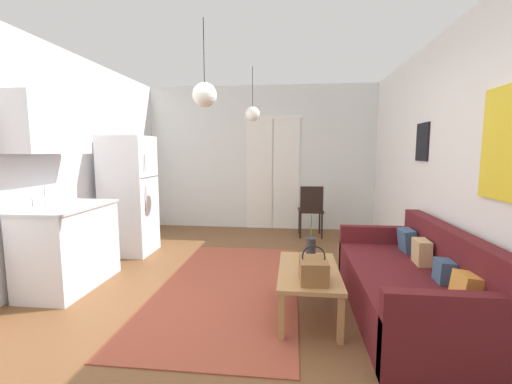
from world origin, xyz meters
TOP-DOWN VIEW (x-y plane):
  - ground_plane at (0.00, 0.00)m, footprint 4.84×7.29m
  - wall_back at (0.01, 3.39)m, footprint 4.44×0.13m
  - wall_right at (2.17, -0.00)m, footprint 0.12×6.89m
  - wall_left at (-2.17, 0.00)m, footprint 0.12×6.89m
  - area_rug at (-0.05, 0.48)m, footprint 1.48×2.87m
  - couch at (1.72, 0.04)m, footprint 0.89×1.95m
  - coffee_table at (0.78, -0.03)m, footprint 0.53×1.00m
  - bamboo_vase at (0.80, 0.11)m, footprint 0.09×0.09m
  - handbag at (0.80, -0.31)m, footprint 0.23×0.31m
  - refrigerator at (-1.71, 1.55)m, footprint 0.65×0.61m
  - kitchen_counter at (-1.81, 0.31)m, footprint 0.60×1.05m
  - accent_chair at (0.94, 2.73)m, footprint 0.43×0.41m
  - pendant_lamp_near at (-0.21, 0.18)m, footprint 0.23×0.23m
  - pendant_lamp_far at (0.02, 1.99)m, footprint 0.21×0.21m

SIDE VIEW (x-z plane):
  - ground_plane at x=0.00m, z-range -0.10..0.00m
  - area_rug at x=-0.05m, z-range 0.00..0.01m
  - couch at x=1.72m, z-range -0.14..0.67m
  - coffee_table at x=0.78m, z-range 0.16..0.57m
  - accent_chair at x=0.94m, z-range 0.06..0.95m
  - handbag at x=0.80m, z-range 0.36..0.66m
  - bamboo_vase at x=0.80m, z-range 0.31..0.78m
  - kitchen_counter at x=-1.81m, z-range -0.25..1.79m
  - refrigerator at x=-1.71m, z-range 0.00..1.68m
  - wall_back at x=0.01m, z-range -0.01..2.68m
  - wall_left at x=-2.17m, z-range 0.00..2.69m
  - wall_right at x=2.17m, z-range 0.00..2.69m
  - pendant_lamp_near at x=-0.21m, z-range 1.59..2.40m
  - pendant_lamp_far at x=0.02m, z-range 1.63..2.41m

